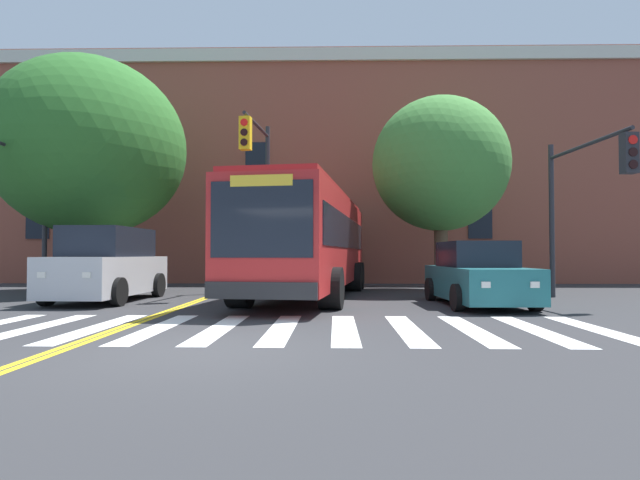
{
  "coord_description": "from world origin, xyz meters",
  "views": [
    {
      "loc": [
        1.88,
        -7.23,
        1.37
      ],
      "look_at": [
        1.6,
        7.8,
        1.8
      ],
      "focal_mm": 28.0,
      "sensor_mm": 36.0,
      "label": 1
    }
  ],
  "objects_px": {
    "traffic_light_near_corner": "(582,186)",
    "street_tree_curbside_small": "(90,147)",
    "car_silver_near_lane": "(108,266)",
    "traffic_light_overhead": "(259,175)",
    "street_tree_curbside_large": "(440,165)",
    "car_teal_far_lane": "(477,276)",
    "traffic_light_far_corner": "(18,188)",
    "city_bus": "(310,241)"
  },
  "relations": [
    {
      "from": "car_silver_near_lane",
      "to": "traffic_light_near_corner",
      "type": "distance_m",
      "value": 13.87
    },
    {
      "from": "traffic_light_near_corner",
      "to": "street_tree_curbside_small",
      "type": "height_order",
      "value": "street_tree_curbside_small"
    },
    {
      "from": "street_tree_curbside_large",
      "to": "street_tree_curbside_small",
      "type": "bearing_deg",
      "value": -176.09
    },
    {
      "from": "traffic_light_far_corner",
      "to": "street_tree_curbside_small",
      "type": "xyz_separation_m",
      "value": [
        1.09,
        2.33,
        1.8
      ]
    },
    {
      "from": "street_tree_curbside_small",
      "to": "traffic_light_overhead",
      "type": "bearing_deg",
      "value": -9.37
    },
    {
      "from": "traffic_light_near_corner",
      "to": "traffic_light_overhead",
      "type": "bearing_deg",
      "value": 166.49
    },
    {
      "from": "city_bus",
      "to": "car_teal_far_lane",
      "type": "height_order",
      "value": "city_bus"
    },
    {
      "from": "car_silver_near_lane",
      "to": "traffic_light_far_corner",
      "type": "xyz_separation_m",
      "value": [
        -3.2,
        0.79,
        2.4
      ]
    },
    {
      "from": "street_tree_curbside_large",
      "to": "street_tree_curbside_small",
      "type": "height_order",
      "value": "street_tree_curbside_small"
    },
    {
      "from": "city_bus",
      "to": "traffic_light_overhead",
      "type": "height_order",
      "value": "traffic_light_overhead"
    },
    {
      "from": "car_silver_near_lane",
      "to": "traffic_light_overhead",
      "type": "height_order",
      "value": "traffic_light_overhead"
    },
    {
      "from": "city_bus",
      "to": "car_silver_near_lane",
      "type": "distance_m",
      "value": 6.12
    },
    {
      "from": "car_silver_near_lane",
      "to": "street_tree_curbside_large",
      "type": "relative_size",
      "value": 0.65
    },
    {
      "from": "traffic_light_near_corner",
      "to": "car_teal_far_lane",
      "type": "bearing_deg",
      "value": -166.07
    },
    {
      "from": "street_tree_curbside_small",
      "to": "traffic_light_near_corner",
      "type": "bearing_deg",
      "value": -11.88
    },
    {
      "from": "car_teal_far_lane",
      "to": "traffic_light_far_corner",
      "type": "height_order",
      "value": "traffic_light_far_corner"
    },
    {
      "from": "city_bus",
      "to": "car_teal_far_lane",
      "type": "relative_size",
      "value": 2.56
    },
    {
      "from": "car_silver_near_lane",
      "to": "street_tree_curbside_small",
      "type": "distance_m",
      "value": 5.64
    },
    {
      "from": "traffic_light_overhead",
      "to": "car_teal_far_lane",
      "type": "bearing_deg",
      "value": -26.16
    },
    {
      "from": "traffic_light_overhead",
      "to": "street_tree_curbside_large",
      "type": "height_order",
      "value": "street_tree_curbside_large"
    },
    {
      "from": "city_bus",
      "to": "traffic_light_far_corner",
      "type": "height_order",
      "value": "traffic_light_far_corner"
    },
    {
      "from": "traffic_light_far_corner",
      "to": "street_tree_curbside_large",
      "type": "xyz_separation_m",
      "value": [
        13.8,
        3.2,
        1.26
      ]
    },
    {
      "from": "car_silver_near_lane",
      "to": "street_tree_curbside_small",
      "type": "bearing_deg",
      "value": 124.05
    },
    {
      "from": "traffic_light_far_corner",
      "to": "car_silver_near_lane",
      "type": "bearing_deg",
      "value": -13.84
    },
    {
      "from": "car_silver_near_lane",
      "to": "traffic_light_overhead",
      "type": "relative_size",
      "value": 0.79
    },
    {
      "from": "traffic_light_far_corner",
      "to": "traffic_light_overhead",
      "type": "bearing_deg",
      "value": 10.07
    },
    {
      "from": "car_silver_near_lane",
      "to": "car_teal_far_lane",
      "type": "distance_m",
      "value": 10.49
    },
    {
      "from": "city_bus",
      "to": "traffic_light_near_corner",
      "type": "distance_m",
      "value": 8.16
    },
    {
      "from": "car_teal_far_lane",
      "to": "street_tree_curbside_small",
      "type": "xyz_separation_m",
      "value": [
        -12.55,
        4.13,
        4.44
      ]
    },
    {
      "from": "city_bus",
      "to": "street_tree_curbside_small",
      "type": "bearing_deg",
      "value": 169.05
    },
    {
      "from": "car_silver_near_lane",
      "to": "traffic_light_near_corner",
      "type": "relative_size",
      "value": 0.97
    },
    {
      "from": "street_tree_curbside_large",
      "to": "car_silver_near_lane",
      "type": "bearing_deg",
      "value": -159.37
    },
    {
      "from": "traffic_light_overhead",
      "to": "street_tree_curbside_small",
      "type": "relative_size",
      "value": 0.65
    },
    {
      "from": "city_bus",
      "to": "car_teal_far_lane",
      "type": "distance_m",
      "value": 5.35
    },
    {
      "from": "traffic_light_near_corner",
      "to": "street_tree_curbside_small",
      "type": "distance_m",
      "value": 16.25
    },
    {
      "from": "traffic_light_overhead",
      "to": "car_silver_near_lane",
      "type": "bearing_deg",
      "value": -153.14
    },
    {
      "from": "traffic_light_far_corner",
      "to": "street_tree_curbside_small",
      "type": "height_order",
      "value": "street_tree_curbside_small"
    },
    {
      "from": "traffic_light_far_corner",
      "to": "city_bus",
      "type": "bearing_deg",
      "value": 4.98
    },
    {
      "from": "car_teal_far_lane",
      "to": "traffic_light_near_corner",
      "type": "distance_m",
      "value": 4.18
    },
    {
      "from": "city_bus",
      "to": "traffic_light_far_corner",
      "type": "xyz_separation_m",
      "value": [
        -9.06,
        -0.79,
        1.63
      ]
    },
    {
      "from": "street_tree_curbside_small",
      "to": "city_bus",
      "type": "bearing_deg",
      "value": -10.95
    },
    {
      "from": "traffic_light_near_corner",
      "to": "street_tree_curbside_large",
      "type": "height_order",
      "value": "street_tree_curbside_large"
    }
  ]
}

